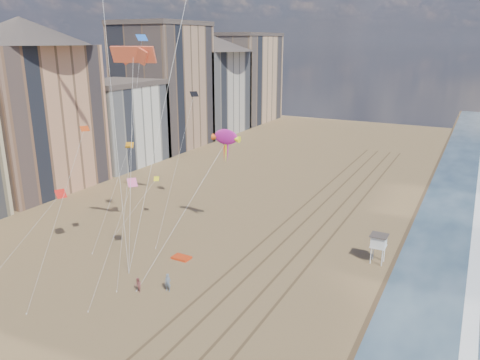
% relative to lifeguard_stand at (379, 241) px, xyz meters
% --- Properties ---
extents(wet_sand, '(260.00, 260.00, 0.00)m').
position_rel_lifeguard_stand_xyz_m(wet_sand, '(5.98, 8.18, -2.66)').
color(wet_sand, '#42301E').
rests_on(wet_sand, ground).
extents(foam, '(260.00, 260.00, 0.00)m').
position_rel_lifeguard_stand_xyz_m(foam, '(10.18, 8.18, -2.66)').
color(foam, white).
rests_on(foam, ground).
extents(tracks, '(7.68, 120.00, 0.01)m').
position_rel_lifeguard_stand_xyz_m(tracks, '(-10.47, -1.82, -2.66)').
color(tracks, brown).
rests_on(tracks, ground).
extents(buildings, '(34.72, 131.35, 29.00)m').
position_rel_lifeguard_stand_xyz_m(buildings, '(-58.75, 33.77, 10.89)').
color(buildings, '#C6B284').
rests_on(buildings, ground).
extents(lifeguard_stand, '(1.91, 1.91, 3.46)m').
position_rel_lifeguard_stand_xyz_m(lifeguard_stand, '(0.00, 0.00, 0.00)').
color(lifeguard_stand, white).
rests_on(lifeguard_stand, ground).
extents(grounded_kite, '(2.21, 1.45, 0.25)m').
position_rel_lifeguard_stand_xyz_m(grounded_kite, '(-20.73, -9.58, -2.54)').
color(grounded_kite, red).
rests_on(grounded_kite, ground).
extents(show_kite, '(3.81, 8.75, 20.82)m').
position_rel_lifeguard_stand_xyz_m(show_kite, '(-19.15, -1.41, 10.60)').
color(show_kite, '#AB1A88').
rests_on(show_kite, ground).
extents(kite_flyer_a, '(0.75, 0.55, 1.92)m').
position_rel_lifeguard_stand_xyz_m(kite_flyer_a, '(-17.72, -16.42, -1.70)').
color(kite_flyer_a, slate).
rests_on(kite_flyer_a, ground).
extents(kite_flyer_b, '(0.98, 0.92, 1.60)m').
position_rel_lifeguard_stand_xyz_m(kite_flyer_b, '(-20.26, -18.03, -1.86)').
color(kite_flyer_b, '#99524D').
rests_on(kite_flyer_b, ground).
extents(small_kites, '(12.40, 20.06, 19.21)m').
position_rel_lifeguard_stand_xyz_m(small_kites, '(-28.36, -8.73, 11.14)').
color(small_kites, pink).
rests_on(small_kites, ground).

